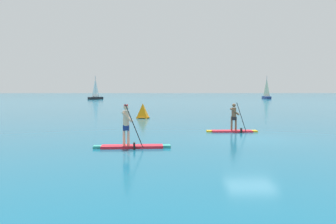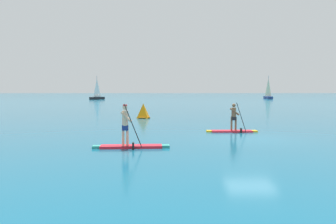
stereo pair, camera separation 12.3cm
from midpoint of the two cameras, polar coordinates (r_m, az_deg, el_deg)
name	(u,v)px [view 1 (the left image)]	position (r m, az deg, el deg)	size (l,w,h in m)	color
ground	(251,138)	(17.38, 13.92, -4.44)	(440.00, 440.00, 0.00)	#145B7A
paddleboarder_near_left	(131,138)	(14.22, -6.70, -4.53)	(3.28, 0.86, 1.92)	red
paddleboarder_mid_center	(233,125)	(19.81, 10.93, -2.28)	(2.97, 0.87, 1.79)	red
race_marker_buoy	(143,112)	(28.88, -4.47, 0.08)	(1.34, 1.34, 1.29)	orange
sailboat_left_horizon	(96,96)	(86.50, -12.39, 2.73)	(3.41, 4.12, 6.01)	black
sailboat_right_horizon	(266,96)	(93.80, 16.54, 2.71)	(1.45, 4.85, 6.26)	navy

